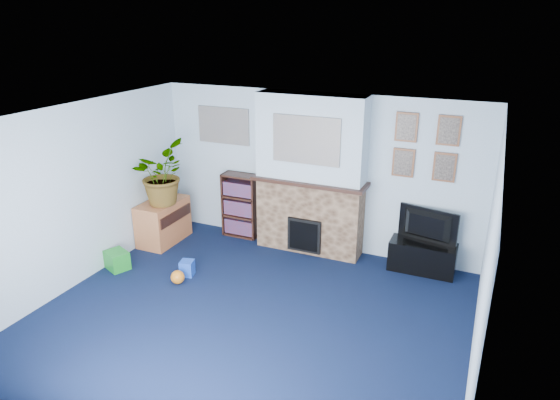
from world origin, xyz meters
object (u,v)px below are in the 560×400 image
at_px(television, 426,227).
at_px(bookshelf, 241,207).
at_px(sideboard, 163,221).
at_px(tv_stand, 422,256).

relative_size(television, bookshelf, 0.80).
bearing_deg(television, sideboard, 21.95).
xyz_separation_m(tv_stand, television, (-0.00, 0.02, 0.45)).
height_order(tv_stand, television, television).
relative_size(tv_stand, bookshelf, 0.87).
bearing_deg(sideboard, television, 9.36).
height_order(tv_stand, sideboard, sideboard).
height_order(tv_stand, bookshelf, bookshelf).
xyz_separation_m(television, sideboard, (-3.95, -0.65, -0.32)).
bearing_deg(tv_stand, sideboard, -170.92).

